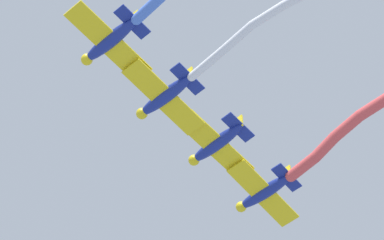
{
  "coord_description": "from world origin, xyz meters",
  "views": [
    {
      "loc": [
        30.76,
        18.98,
        5.28
      ],
      "look_at": [
        -4.35,
        4.7,
        62.37
      ],
      "focal_mm": 84.53,
      "sensor_mm": 36.0,
      "label": 1
    }
  ],
  "objects_px": {
    "airplane_lead": "(264,193)",
    "airplane_left_wing": "(216,144)",
    "airplane_right_wing": "(165,97)",
    "airplane_slot": "(109,41)"
  },
  "relations": [
    {
      "from": "airplane_right_wing",
      "to": "airplane_slot",
      "type": "bearing_deg",
      "value": 90.16
    },
    {
      "from": "airplane_slot",
      "to": "airplane_right_wing",
      "type": "bearing_deg",
      "value": -89.36
    },
    {
      "from": "airplane_right_wing",
      "to": "airplane_slot",
      "type": "distance_m",
      "value": 5.99
    },
    {
      "from": "airplane_left_wing",
      "to": "airplane_lead",
      "type": "bearing_deg",
      "value": -88.73
    },
    {
      "from": "airplane_lead",
      "to": "airplane_slot",
      "type": "relative_size",
      "value": 1.0
    },
    {
      "from": "airplane_lead",
      "to": "airplane_slot",
      "type": "distance_m",
      "value": 17.94
    },
    {
      "from": "airplane_lead",
      "to": "airplane_right_wing",
      "type": "xyz_separation_m",
      "value": [
        11.34,
        -3.81,
        0.0
      ]
    },
    {
      "from": "airplane_lead",
      "to": "airplane_left_wing",
      "type": "relative_size",
      "value": 1.0
    },
    {
      "from": "airplane_right_wing",
      "to": "airplane_left_wing",
      "type": "bearing_deg",
      "value": -89.84
    },
    {
      "from": "airplane_lead",
      "to": "airplane_left_wing",
      "type": "xyz_separation_m",
      "value": [
        5.66,
        -1.9,
        0.3
      ]
    }
  ]
}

